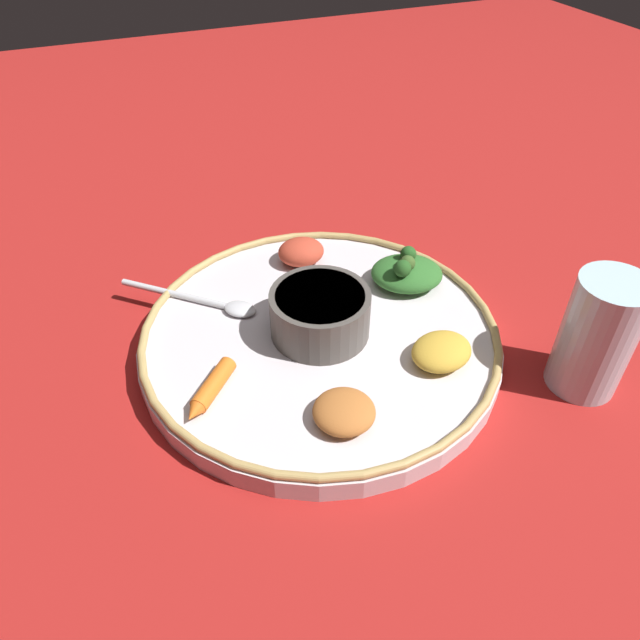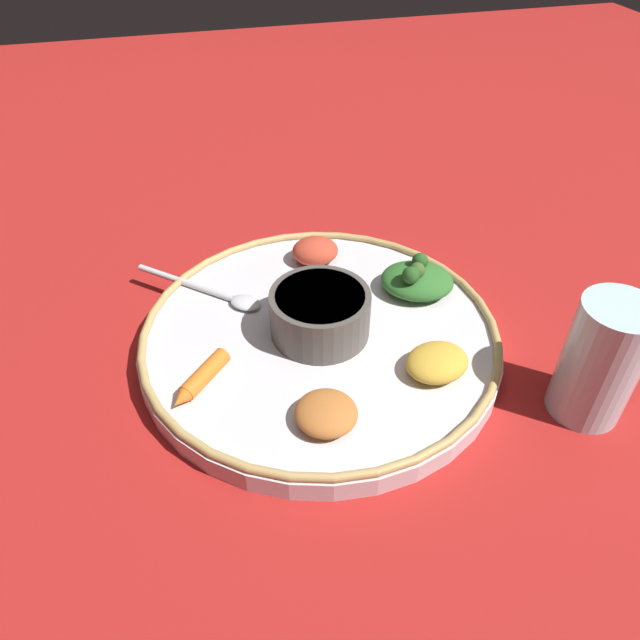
# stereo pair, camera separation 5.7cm
# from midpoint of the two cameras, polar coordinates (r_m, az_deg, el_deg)

# --- Properties ---
(ground_plane) EXTENTS (2.40, 2.40, 0.00)m
(ground_plane) POSITION_cam_midpoint_polar(r_m,az_deg,el_deg) (0.60, -2.75, -2.75)
(ground_plane) COLOR maroon
(platter) EXTENTS (0.36, 0.36, 0.02)m
(platter) POSITION_cam_midpoint_polar(r_m,az_deg,el_deg) (0.59, -2.78, -2.01)
(platter) COLOR silver
(platter) RESTS_ON ground_plane
(platter_rim) EXTENTS (0.35, 0.35, 0.01)m
(platter_rim) POSITION_cam_midpoint_polar(r_m,az_deg,el_deg) (0.58, -2.82, -1.02)
(platter_rim) COLOR tan
(platter_rim) RESTS_ON platter
(center_bowl) EXTENTS (0.10, 0.10, 0.05)m
(center_bowl) POSITION_cam_midpoint_polar(r_m,az_deg,el_deg) (0.57, -2.89, 0.65)
(center_bowl) COLOR #4C4742
(center_bowl) RESTS_ON platter
(spoon) EXTENTS (0.13, 0.12, 0.01)m
(spoon) POSITION_cam_midpoint_polar(r_m,az_deg,el_deg) (0.63, -13.29, 1.61)
(spoon) COLOR silver
(spoon) RESTS_ON platter
(greens_pile) EXTENTS (0.10, 0.09, 0.04)m
(greens_pile) POSITION_cam_midpoint_polar(r_m,az_deg,el_deg) (0.64, 5.87, 4.53)
(greens_pile) COLOR #2D6628
(greens_pile) RESTS_ON platter
(carrot_near_spoon) EXTENTS (0.06, 0.06, 0.02)m
(carrot_near_spoon) POSITION_cam_midpoint_polar(r_m,az_deg,el_deg) (0.53, -13.69, -6.69)
(carrot_near_spoon) COLOR orange
(carrot_near_spoon) RESTS_ON platter
(mound_berbere_red) EXTENTS (0.06, 0.05, 0.03)m
(mound_berbere_red) POSITION_cam_midpoint_polar(r_m,az_deg,el_deg) (0.67, -4.31, 6.54)
(mound_berbere_red) COLOR #B73D28
(mound_berbere_red) RESTS_ON platter
(mound_chickpea) EXTENTS (0.07, 0.07, 0.02)m
(mound_chickpea) POSITION_cam_midpoint_polar(r_m,az_deg,el_deg) (0.49, -0.99, -9.04)
(mound_chickpea) COLOR #B2662D
(mound_chickpea) RESTS_ON platter
(mound_lentil_yellow) EXTENTS (0.07, 0.06, 0.02)m
(mound_lentil_yellow) POSITION_cam_midpoint_polar(r_m,az_deg,el_deg) (0.55, 8.82, -3.16)
(mound_lentil_yellow) COLOR gold
(mound_lentil_yellow) RESTS_ON platter
(drinking_glass) EXTENTS (0.06, 0.06, 0.12)m
(drinking_glass) POSITION_cam_midpoint_polar(r_m,az_deg,el_deg) (0.57, 22.56, -2.10)
(drinking_glass) COLOR silver
(drinking_glass) RESTS_ON ground_plane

